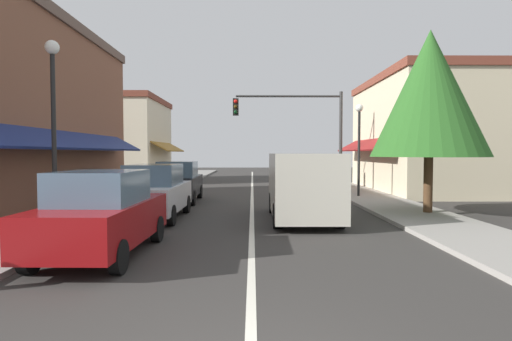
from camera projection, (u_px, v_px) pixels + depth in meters
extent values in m
plane|color=#33302D|center=(252.00, 195.00, 21.31)|extent=(80.00, 80.00, 0.00)
cube|color=gray|center=(144.00, 194.00, 21.26)|extent=(2.60, 56.00, 0.12)
cube|color=gray|center=(360.00, 194.00, 21.36)|extent=(2.60, 56.00, 0.12)
cube|color=silver|center=(252.00, 195.00, 21.31)|extent=(0.14, 52.00, 0.01)
cube|color=slate|center=(63.00, 173.00, 15.20)|extent=(0.08, 10.64, 1.80)
cube|color=navy|center=(80.00, 140.00, 15.16)|extent=(1.27, 11.76, 0.73)
cube|color=slate|center=(12.00, 56.00, 11.98)|extent=(0.08, 1.10, 1.30)
cube|color=slate|center=(94.00, 89.00, 18.13)|extent=(0.08, 1.10, 1.30)
cube|color=beige|center=(421.00, 138.00, 23.26)|extent=(5.25, 10.00, 5.94)
cube|color=brown|center=(422.00, 81.00, 23.13)|extent=(5.45, 10.20, 0.40)
cube|color=slate|center=(375.00, 166.00, 23.31)|extent=(0.08, 7.60, 1.80)
cube|color=maroon|center=(364.00, 145.00, 23.25)|extent=(1.27, 8.40, 0.73)
cube|color=slate|center=(389.00, 110.00, 20.99)|extent=(0.08, 1.10, 1.30)
cube|color=slate|center=(365.00, 118.00, 25.39)|extent=(0.08, 1.10, 1.30)
cube|color=beige|center=(128.00, 143.00, 31.10)|extent=(4.93, 8.00, 5.78)
cube|color=brown|center=(127.00, 101.00, 30.97)|extent=(5.13, 8.20, 0.40)
cube|color=slate|center=(160.00, 163.00, 31.19)|extent=(0.08, 6.08, 1.80)
cube|color=olive|center=(168.00, 147.00, 31.14)|extent=(1.27, 6.72, 0.73)
cube|color=slate|center=(154.00, 124.00, 29.31)|extent=(0.08, 1.10, 1.30)
cube|color=slate|center=(165.00, 127.00, 32.83)|extent=(0.08, 1.10, 1.30)
cube|color=maroon|center=(103.00, 222.00, 8.70)|extent=(1.81, 4.14, 0.80)
cube|color=slate|center=(100.00, 187.00, 8.57)|extent=(1.57, 2.03, 0.66)
cylinder|color=black|center=(92.00, 229.00, 10.08)|extent=(0.21, 0.62, 0.62)
cylinder|color=black|center=(157.00, 229.00, 10.06)|extent=(0.21, 0.62, 0.62)
cylinder|color=black|center=(29.00, 257.00, 7.38)|extent=(0.21, 0.62, 0.62)
cylinder|color=black|center=(118.00, 257.00, 7.35)|extent=(0.21, 0.62, 0.62)
cube|color=silver|center=(155.00, 197.00, 13.57)|extent=(1.76, 4.12, 0.80)
cube|color=slate|center=(154.00, 175.00, 13.44)|extent=(1.54, 2.01, 0.66)
cylinder|color=black|center=(142.00, 204.00, 14.94)|extent=(0.21, 0.62, 0.62)
cylinder|color=black|center=(187.00, 204.00, 14.94)|extent=(0.21, 0.62, 0.62)
cylinder|color=black|center=(117.00, 215.00, 12.24)|extent=(0.21, 0.62, 0.62)
cylinder|color=black|center=(171.00, 215.00, 12.23)|extent=(0.21, 0.62, 0.62)
cube|color=black|center=(178.00, 185.00, 18.35)|extent=(1.80, 4.13, 0.80)
cube|color=slate|center=(178.00, 169.00, 18.22)|extent=(1.56, 2.03, 0.66)
cylinder|color=black|center=(166.00, 192.00, 19.70)|extent=(0.21, 0.62, 0.62)
cylinder|color=black|center=(200.00, 192.00, 19.74)|extent=(0.21, 0.62, 0.62)
cylinder|color=black|center=(154.00, 198.00, 16.99)|extent=(0.21, 0.62, 0.62)
cylinder|color=black|center=(193.00, 198.00, 17.04)|extent=(0.21, 0.62, 0.62)
cube|color=beige|center=(302.00, 183.00, 13.33)|extent=(1.99, 5.01, 1.90)
cube|color=slate|center=(295.00, 167.00, 15.71)|extent=(1.73, 0.28, 0.84)
cube|color=black|center=(295.00, 196.00, 15.93)|extent=(1.86, 0.21, 0.24)
cylinder|color=black|center=(273.00, 203.00, 14.91)|extent=(0.24, 0.72, 0.72)
cylinder|color=black|center=(322.00, 203.00, 14.91)|extent=(0.24, 0.72, 0.72)
cylinder|color=black|center=(277.00, 216.00, 11.81)|extent=(0.24, 0.72, 0.72)
cylinder|color=black|center=(340.00, 216.00, 11.81)|extent=(0.24, 0.72, 0.72)
cylinder|color=#333333|center=(341.00, 142.00, 22.65)|extent=(0.18, 0.18, 5.44)
cylinder|color=#333333|center=(289.00, 96.00, 22.53)|extent=(5.67, 0.12, 0.12)
cube|color=black|center=(236.00, 107.00, 22.35)|extent=(0.30, 0.24, 0.90)
sphere|color=red|center=(236.00, 101.00, 22.21)|extent=(0.20, 0.20, 0.20)
sphere|color=#3D2D0C|center=(236.00, 107.00, 22.22)|extent=(0.20, 0.20, 0.20)
sphere|color=#0C3316|center=(236.00, 112.00, 22.23)|extent=(0.20, 0.20, 0.20)
cylinder|color=black|center=(54.00, 145.00, 10.88)|extent=(0.12, 0.12, 4.68)
sphere|color=white|center=(52.00, 47.00, 10.78)|extent=(0.36, 0.36, 0.36)
cylinder|color=black|center=(359.00, 155.00, 19.58)|extent=(0.12, 0.12, 4.05)
sphere|color=white|center=(359.00, 108.00, 19.49)|extent=(0.36, 0.36, 0.36)
cylinder|color=#4C331E|center=(428.00, 178.00, 14.23)|extent=(0.30, 0.30, 2.59)
cone|color=#285B21|center=(430.00, 93.00, 14.11)|extent=(3.89, 3.89, 4.27)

